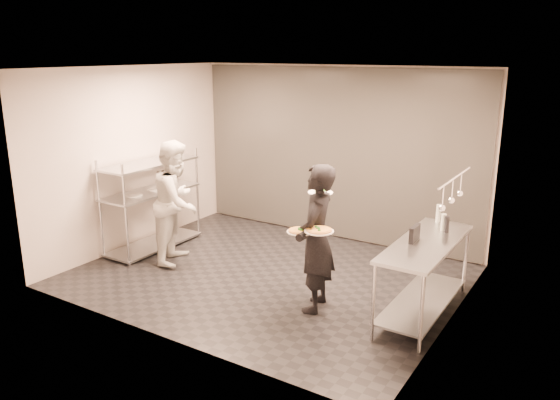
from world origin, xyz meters
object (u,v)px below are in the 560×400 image
Objects in this scene: chef at (177,202)px; bottle_green at (438,213)px; pizza_plate_near at (300,231)px; bottle_clear at (443,222)px; salad_plate at (320,191)px; pass_rack at (151,200)px; pos_monitor at (415,234)px; pizza_plate_far at (319,230)px; prep_counter at (424,266)px; bottle_dark at (447,224)px; waiter at (316,239)px.

chef is 7.94× the size of bottle_green.
bottle_clear reaches higher than pizza_plate_near.
bottle_clear is (1.30, 0.70, -0.36)m from salad_plate.
pass_rack is 6.29× the size of pos_monitor.
salad_plate is at bearing 117.24° from pizza_plate_far.
bottle_dark is (0.10, 0.44, 0.39)m from prep_counter.
bottle_dark reaches higher than pizza_plate_near.
bottle_dark is (1.10, 1.16, -0.06)m from pizza_plate_far.
pizza_plate_far is at bearing -133.35° from bottle_dark.
bottle_green is at bearing 116.24° from bottle_clear.
pizza_plate_near is at bearing -139.61° from bottle_dark.
pizza_plate_far and bottle_dark have the same top height.
pizza_plate_near is (2.36, -0.51, 0.13)m from chef.
pass_rack reaches higher than bottle_clear.
bottle_dark is at bearing 5.73° from pass_rack.
prep_counter is 3.63m from chef.
pos_monitor is (0.88, 0.65, -0.07)m from pizza_plate_far.
waiter is at bearing -128.68° from bottle_green.
chef reaches higher than pizza_plate_far.
chef is 3.65m from bottle_green.
waiter is (-1.15, -0.50, 0.26)m from prep_counter.
chef reaches higher than bottle_dark.
bottle_clear reaches higher than pos_monitor.
salad_plate is at bearing -138.65° from bottle_green.
salad_plate is (-0.11, 0.29, 0.50)m from waiter.
prep_counter is at bearing 27.62° from pos_monitor.
pizza_plate_far is 1.10× the size of salad_plate.
prep_counter is 0.41m from pos_monitor.
prep_counter is at bearing -108.65° from chef.
chef is at bearing -178.80° from pos_monitor.
chef reaches higher than pos_monitor.
waiter is at bearing -142.94° from bottle_dark.
pos_monitor is at bearing 98.49° from waiter.
waiter is at bearing 63.48° from pizza_plate_near.
pos_monitor is at bearing -151.41° from prep_counter.
pos_monitor is (4.21, -0.06, 0.24)m from pass_rack.
pizza_plate_near is 1.32× the size of bottle_green.
waiter is 7.86× the size of bottle_green.
waiter is at bearing -118.79° from chef.
bottle_clear is (4.37, 0.49, 0.25)m from pass_rack.
chef is at bearing 168.72° from pizza_plate_far.
bottle_green reaches higher than bottle_dark.
pizza_plate_far is at bearing 20.31° from waiter.
pos_monitor is at bearing -90.84° from bottle_green.
waiter reaches higher than pass_rack.
salad_plate is (-0.01, 0.50, 0.36)m from pizza_plate_near.
pizza_plate_near is 1.77m from bottle_clear.
bottle_green is (1.15, 1.51, 0.01)m from pizza_plate_near.
salad_plate is (-0.26, 0.51, 0.30)m from pizza_plate_far.
waiter is 1.12m from pos_monitor.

